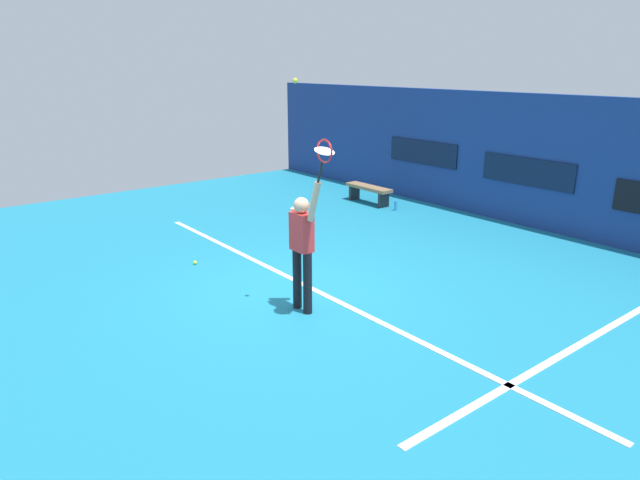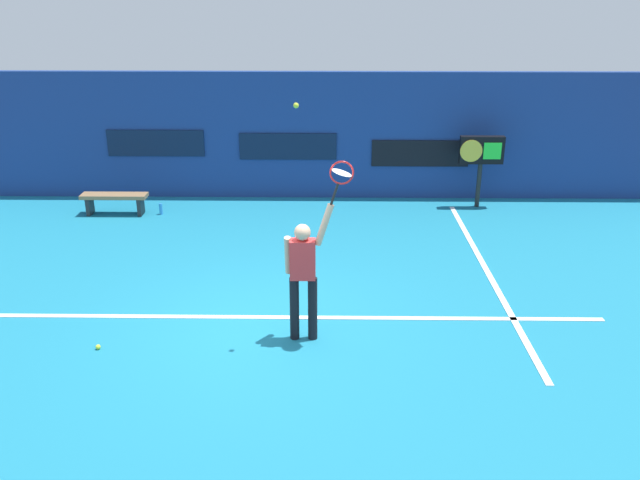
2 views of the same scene
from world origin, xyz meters
name	(u,v)px [view 2 (image 2 of 2)]	position (x,y,z in m)	size (l,w,h in m)	color
ground_plane	(264,325)	(0.00, 0.00, 0.00)	(18.00, 18.00, 0.00)	teal
back_wall	(288,136)	(0.00, 6.29, 1.43)	(18.00, 0.20, 2.86)	navy
sponsor_banner_center	(288,147)	(0.00, 6.17, 1.21)	(2.20, 0.03, 0.60)	#0C1933
sponsor_banner_portside	(156,143)	(-3.00, 6.17, 1.28)	(2.20, 0.03, 0.60)	#0C1933
sponsor_banner_starboard	(420,153)	(3.00, 6.17, 1.06)	(2.20, 0.03, 0.60)	black
court_baseline	(265,317)	(0.00, 0.24, 0.01)	(10.00, 0.10, 0.01)	white
court_sideline	(487,271)	(3.67, 2.00, 0.01)	(0.10, 7.00, 0.01)	white
tennis_player	(303,272)	(0.60, -0.35, 1.01)	(0.66, 0.31, 1.98)	black
tennis_racket	(341,175)	(1.09, -0.36, 2.36)	(0.39, 0.27, 0.63)	black
tennis_ball	(296,105)	(0.53, -0.39, 3.24)	(0.07, 0.07, 0.07)	#CCE033
scoreboard_clock	(481,153)	(4.24, 5.58, 1.22)	(0.96, 0.20, 1.59)	black
court_bench	(114,199)	(-3.66, 4.94, 0.34)	(1.40, 0.36, 0.45)	olive
water_bottle	(161,209)	(-2.68, 4.94, 0.12)	(0.07, 0.07, 0.24)	#338CD8
spare_ball	(98,347)	(-2.18, -0.70, 0.03)	(0.07, 0.07, 0.07)	#CCE033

